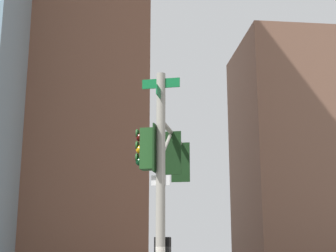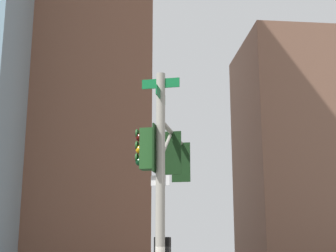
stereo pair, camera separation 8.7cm
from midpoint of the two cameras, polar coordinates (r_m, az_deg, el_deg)
signal_pole_assembly at (r=13.16m, az=-0.03°, el=-5.33°), size 1.81×4.18×6.69m
building_brick_nearside at (r=56.47m, az=-15.48°, el=11.15°), size 25.34×17.79×51.41m
building_brick_farside at (r=77.45m, az=16.32°, el=-2.88°), size 21.42×17.31×32.55m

